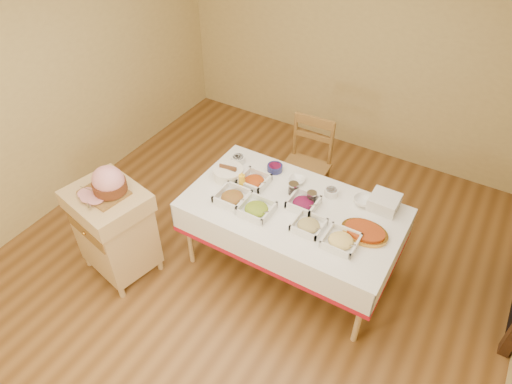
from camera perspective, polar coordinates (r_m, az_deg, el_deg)
room_shell at (r=3.41m, az=-1.66°, el=3.65°), size 5.00×5.00×5.00m
dining_table at (r=3.96m, az=4.54°, el=-3.56°), size 1.82×1.02×0.76m
butcher_cart at (r=4.19m, az=-17.30°, el=-4.27°), size 0.74×0.66×0.91m
dining_chair at (r=4.68m, az=6.23°, el=3.27°), size 0.48×0.46×1.01m
ham_on_board at (r=3.85m, az=-18.03°, el=1.06°), size 0.39×0.37×0.25m
serving_dish_a at (r=3.88m, az=-2.97°, el=-0.63°), size 0.26×0.26×0.11m
serving_dish_b at (r=3.77m, az=0.05°, el=-2.10°), size 0.26×0.26×0.11m
serving_dish_c at (r=3.66m, az=6.59°, el=-4.13°), size 0.24×0.24×0.10m
serving_dish_d at (r=3.57m, az=10.57°, el=-5.99°), size 0.26×0.26×0.10m
serving_dish_e at (r=4.04m, az=-0.23°, el=1.42°), size 0.25×0.24×0.11m
serving_dish_f at (r=3.84m, az=5.93°, el=-1.33°), size 0.25×0.24×0.11m
small_bowl_left at (r=4.30m, az=-2.22°, el=4.16°), size 0.13×0.13×0.06m
small_bowl_mid at (r=4.19m, az=2.38°, el=3.06°), size 0.14×0.14×0.06m
small_bowl_right at (r=3.98m, az=9.41°, el=0.02°), size 0.12×0.12×0.06m
bowl_white_imported at (r=4.09m, az=5.17°, el=1.51°), size 0.15×0.15×0.04m
bowl_small_imported at (r=3.95m, az=13.33°, el=-1.11°), size 0.20×0.20×0.05m
preserve_jar_left at (r=3.94m, az=4.67°, el=0.35°), size 0.09×0.09×0.11m
preserve_jar_right at (r=3.87m, az=6.95°, el=-0.74°), size 0.08×0.08×0.11m
mustard_bottle at (r=3.96m, az=-1.78°, el=1.37°), size 0.06×0.06×0.18m
bread_basket at (r=4.10m, az=-3.49°, el=2.39°), size 0.27×0.27×0.12m
plate_stack at (r=3.94m, az=15.73°, el=-1.23°), size 0.23×0.23×0.11m
brass_platter at (r=3.69m, az=13.41°, el=-4.88°), size 0.38×0.27×0.05m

